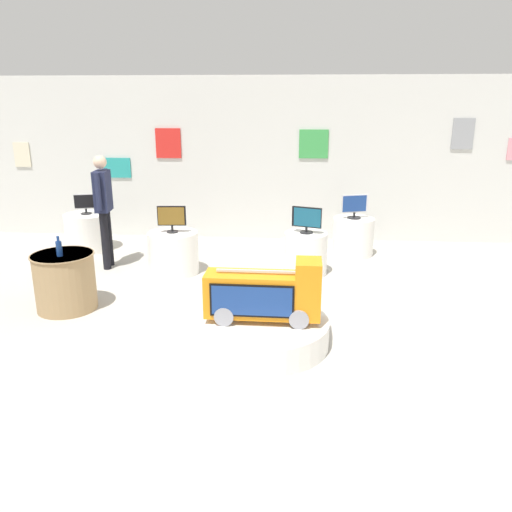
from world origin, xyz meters
The scene contains 15 objects.
ground_plane centered at (0.00, 0.00, 0.00)m, with size 30.00×30.00×0.00m, color #B2ADA3.
back_wall_display centered at (0.00, 4.25, 1.49)m, with size 12.67×0.13×2.98m.
main_display_pedestal centered at (0.23, -0.25, 0.14)m, with size 1.44×1.44×0.29m, color white.
novelty_firetruck_tv centered at (0.25, -0.26, 0.58)m, with size 1.23×0.42×0.69m.
display_pedestal_left_rear centered at (-1.30, 2.05, 0.32)m, with size 0.76×0.76×0.64m, color white.
tv_on_left_rear centered at (-1.30, 2.05, 0.87)m, with size 0.43×0.17×0.40m.
display_pedestal_center_rear centered at (1.54, 3.24, 0.32)m, with size 0.69×0.69×0.64m, color white.
tv_on_center_rear centered at (1.53, 3.23, 0.86)m, with size 0.45×0.23×0.40m.
display_pedestal_right_rear centered at (0.72, 2.18, 0.32)m, with size 0.65×0.65×0.64m, color white.
tv_on_right_rear centered at (0.72, 2.18, 0.86)m, with size 0.44×0.20×0.39m.
display_pedestal_far_right centered at (-3.11, 3.19, 0.32)m, with size 0.79×0.79×0.64m, color white.
tv_on_far_right centered at (-3.11, 3.19, 0.83)m, with size 0.37×0.18×0.35m.
side_table_round centered at (-2.33, 0.55, 0.37)m, with size 0.77×0.77×0.73m.
bottle_on_side_table centered at (-2.32, 0.47, 0.83)m, with size 0.07×0.07×0.25m.
shopper_browsing_near_truck centered at (-2.40, 2.24, 1.04)m, with size 0.24×0.56×1.76m.
Camera 1 is at (0.57, -5.30, 2.58)m, focal length 35.87 mm.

